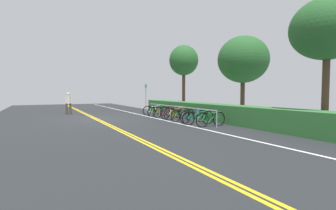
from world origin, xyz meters
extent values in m
cube|color=#232628|center=(0.00, 0.00, -0.03)|extent=(39.15, 11.72, 0.05)
cube|color=gold|center=(0.00, -0.08, 0.00)|extent=(35.23, 0.10, 0.00)
cube|color=gold|center=(0.00, 0.08, 0.00)|extent=(35.23, 0.10, 0.00)
cube|color=white|center=(0.00, 3.31, 0.00)|extent=(35.23, 0.12, 0.00)
cylinder|color=#9EA0A5|center=(-1.24, 4.11, 0.38)|extent=(0.05, 0.05, 0.76)
cylinder|color=#9EA0A5|center=(0.25, 4.11, 0.38)|extent=(0.05, 0.05, 0.76)
cylinder|color=#9EA0A5|center=(1.74, 4.11, 0.38)|extent=(0.05, 0.05, 0.76)
cylinder|color=#9EA0A5|center=(3.23, 4.11, 0.38)|extent=(0.05, 0.05, 0.76)
cylinder|color=#9EA0A5|center=(4.72, 4.11, 0.38)|extent=(0.05, 0.05, 0.76)
cylinder|color=#9EA0A5|center=(6.21, 4.11, 0.38)|extent=(0.05, 0.05, 0.76)
cylinder|color=#9EA0A5|center=(2.48, 4.11, 0.76)|extent=(7.45, 0.04, 0.04)
torus|color=black|center=(-0.82, 4.61, 0.31)|extent=(0.13, 0.68, 0.68)
torus|color=black|center=(-0.72, 3.62, 0.31)|extent=(0.13, 0.68, 0.68)
cylinder|color=white|center=(-0.78, 4.24, 0.39)|extent=(0.10, 0.57, 0.46)
cylinder|color=white|center=(-0.78, 4.17, 0.59)|extent=(0.11, 0.68, 0.07)
cylinder|color=white|center=(-0.75, 3.90, 0.37)|extent=(0.05, 0.17, 0.42)
cylinder|color=white|center=(-0.73, 3.79, 0.24)|extent=(0.08, 0.37, 0.17)
cylinder|color=white|center=(-0.73, 3.73, 0.44)|extent=(0.06, 0.25, 0.29)
cylinder|color=white|center=(-0.82, 4.56, 0.46)|extent=(0.05, 0.14, 0.31)
cube|color=black|center=(-0.74, 3.84, 0.61)|extent=(0.10, 0.21, 0.05)
cylinder|color=white|center=(-0.81, 4.51, 0.66)|extent=(0.46, 0.08, 0.03)
torus|color=black|center=(-0.05, 4.56, 0.31)|extent=(0.24, 0.66, 0.67)
torus|color=black|center=(0.25, 3.51, 0.31)|extent=(0.24, 0.66, 0.67)
cylinder|color=#198C38|center=(0.06, 4.16, 0.38)|extent=(0.21, 0.61, 0.46)
cylinder|color=#198C38|center=(0.08, 4.10, 0.58)|extent=(0.24, 0.72, 0.07)
cylinder|color=#198C38|center=(0.16, 3.81, 0.37)|extent=(0.08, 0.18, 0.41)
cylinder|color=#198C38|center=(0.20, 3.69, 0.24)|extent=(0.14, 0.39, 0.17)
cylinder|color=#198C38|center=(0.22, 3.62, 0.44)|extent=(0.11, 0.27, 0.28)
cylinder|color=#198C38|center=(-0.04, 4.50, 0.45)|extent=(0.07, 0.15, 0.30)
cube|color=black|center=(0.18, 3.74, 0.60)|extent=(0.13, 0.21, 0.05)
cylinder|color=#198C38|center=(-0.02, 4.45, 0.65)|extent=(0.45, 0.15, 0.03)
torus|color=black|center=(0.85, 4.57, 0.32)|extent=(0.13, 0.70, 0.70)
torus|color=black|center=(0.95, 3.62, 0.32)|extent=(0.13, 0.70, 0.70)
cylinder|color=red|center=(0.89, 4.21, 0.40)|extent=(0.09, 0.55, 0.48)
cylinder|color=red|center=(0.89, 4.15, 0.61)|extent=(0.11, 0.65, 0.07)
cylinder|color=red|center=(0.92, 3.89, 0.39)|extent=(0.05, 0.16, 0.43)
cylinder|color=red|center=(0.93, 3.79, 0.25)|extent=(0.07, 0.35, 0.18)
cylinder|color=red|center=(0.94, 3.72, 0.46)|extent=(0.06, 0.24, 0.30)
cylinder|color=red|center=(0.85, 4.52, 0.48)|extent=(0.05, 0.13, 0.32)
cube|color=black|center=(0.93, 3.83, 0.63)|extent=(0.10, 0.21, 0.05)
cylinder|color=red|center=(0.86, 4.47, 0.68)|extent=(0.46, 0.08, 0.03)
torus|color=black|center=(1.64, 4.76, 0.35)|extent=(0.16, 0.75, 0.75)
torus|color=black|center=(1.79, 3.74, 0.35)|extent=(0.16, 0.75, 0.75)
cylinder|color=purple|center=(1.70, 4.38, 0.43)|extent=(0.12, 0.59, 0.51)
cylinder|color=purple|center=(1.71, 4.31, 0.66)|extent=(0.14, 0.70, 0.07)
cylinder|color=purple|center=(1.75, 4.03, 0.42)|extent=(0.06, 0.17, 0.46)
cylinder|color=purple|center=(1.76, 3.92, 0.27)|extent=(0.09, 0.38, 0.19)
cylinder|color=purple|center=(1.77, 3.85, 0.49)|extent=(0.07, 0.26, 0.32)
cylinder|color=purple|center=(1.65, 4.71, 0.51)|extent=(0.06, 0.14, 0.34)
cube|color=black|center=(1.76, 3.96, 0.67)|extent=(0.11, 0.21, 0.05)
cylinder|color=purple|center=(1.66, 4.66, 0.73)|extent=(0.46, 0.09, 0.03)
torus|color=black|center=(2.50, 4.63, 0.35)|extent=(0.09, 0.75, 0.75)
torus|color=black|center=(2.54, 3.63, 0.35)|extent=(0.09, 0.75, 0.75)
cylinder|color=yellow|center=(2.51, 4.26, 0.43)|extent=(0.06, 0.58, 0.51)
cylinder|color=yellow|center=(2.52, 4.19, 0.66)|extent=(0.06, 0.69, 0.07)
cylinder|color=yellow|center=(2.53, 3.91, 0.42)|extent=(0.04, 0.17, 0.46)
cylinder|color=yellow|center=(2.53, 3.80, 0.27)|extent=(0.05, 0.37, 0.19)
cylinder|color=yellow|center=(2.54, 3.74, 0.49)|extent=(0.05, 0.25, 0.32)
cylinder|color=yellow|center=(2.50, 4.58, 0.51)|extent=(0.04, 0.14, 0.34)
cube|color=black|center=(2.53, 3.85, 0.67)|extent=(0.09, 0.20, 0.05)
cylinder|color=yellow|center=(2.50, 4.53, 0.73)|extent=(0.46, 0.05, 0.03)
torus|color=black|center=(3.24, 4.59, 0.31)|extent=(0.18, 0.67, 0.67)
torus|color=black|center=(3.44, 3.53, 0.31)|extent=(0.18, 0.67, 0.67)
cylinder|color=black|center=(3.32, 4.19, 0.38)|extent=(0.15, 0.61, 0.46)
cylinder|color=black|center=(3.33, 4.12, 0.58)|extent=(0.17, 0.73, 0.07)
cylinder|color=black|center=(3.39, 3.83, 0.37)|extent=(0.07, 0.18, 0.41)
cylinder|color=black|center=(3.41, 3.71, 0.24)|extent=(0.11, 0.39, 0.17)
cylinder|color=black|center=(3.42, 3.64, 0.44)|extent=(0.08, 0.27, 0.28)
cylinder|color=black|center=(3.25, 4.54, 0.45)|extent=(0.06, 0.15, 0.30)
cube|color=black|center=(3.40, 3.76, 0.60)|extent=(0.12, 0.21, 0.05)
cylinder|color=black|center=(3.26, 4.48, 0.65)|extent=(0.46, 0.11, 0.03)
torus|color=black|center=(4.13, 4.74, 0.31)|extent=(0.11, 0.67, 0.67)
torus|color=black|center=(4.21, 3.66, 0.31)|extent=(0.11, 0.67, 0.67)
cylinder|color=#1947B7|center=(4.16, 4.33, 0.38)|extent=(0.08, 0.62, 0.46)
cylinder|color=#1947B7|center=(4.17, 4.26, 0.59)|extent=(0.09, 0.74, 0.07)
cylinder|color=#1947B7|center=(4.19, 3.96, 0.37)|extent=(0.05, 0.18, 0.41)
cylinder|color=#1947B7|center=(4.20, 3.85, 0.24)|extent=(0.07, 0.39, 0.17)
cylinder|color=#1947B7|center=(4.20, 3.77, 0.44)|extent=(0.06, 0.27, 0.29)
cylinder|color=#1947B7|center=(4.13, 4.69, 0.45)|extent=(0.05, 0.14, 0.31)
cube|color=black|center=(4.19, 3.89, 0.60)|extent=(0.10, 0.21, 0.05)
cylinder|color=#1947B7|center=(4.14, 4.63, 0.65)|extent=(0.46, 0.06, 0.03)
torus|color=black|center=(4.92, 4.57, 0.32)|extent=(0.12, 0.70, 0.70)
torus|color=black|center=(4.83, 3.48, 0.32)|extent=(0.12, 0.70, 0.70)
cylinder|color=#198C38|center=(4.89, 4.16, 0.40)|extent=(0.09, 0.63, 0.48)
cylinder|color=#198C38|center=(4.88, 4.09, 0.61)|extent=(0.10, 0.75, 0.07)
cylinder|color=#198C38|center=(4.86, 3.79, 0.38)|extent=(0.05, 0.18, 0.43)
cylinder|color=#198C38|center=(4.85, 3.67, 0.25)|extent=(0.07, 0.40, 0.18)
cylinder|color=#198C38|center=(4.84, 3.60, 0.46)|extent=(0.06, 0.27, 0.30)
cylinder|color=#198C38|center=(4.92, 4.52, 0.47)|extent=(0.05, 0.15, 0.32)
cube|color=black|center=(4.85, 3.72, 0.62)|extent=(0.10, 0.21, 0.05)
cylinder|color=#198C38|center=(4.91, 4.46, 0.68)|extent=(0.46, 0.07, 0.03)
torus|color=black|center=(5.74, 4.62, 0.33)|extent=(0.06, 0.71, 0.71)
torus|color=black|center=(5.74, 3.65, 0.33)|extent=(0.06, 0.71, 0.71)
cylinder|color=#198C38|center=(5.74, 4.26, 0.41)|extent=(0.04, 0.56, 0.49)
cylinder|color=#198C38|center=(5.74, 4.20, 0.62)|extent=(0.04, 0.66, 0.07)
cylinder|color=#198C38|center=(5.74, 3.93, 0.39)|extent=(0.04, 0.16, 0.44)
cylinder|color=#198C38|center=(5.74, 3.82, 0.25)|extent=(0.04, 0.35, 0.18)
cylinder|color=#198C38|center=(5.74, 3.76, 0.47)|extent=(0.04, 0.24, 0.30)
cylinder|color=#198C38|center=(5.74, 4.58, 0.48)|extent=(0.04, 0.13, 0.32)
cube|color=black|center=(5.74, 3.87, 0.64)|extent=(0.08, 0.20, 0.05)
cylinder|color=#198C38|center=(5.74, 4.53, 0.69)|extent=(0.46, 0.03, 0.03)
cylinder|color=#4C3826|center=(-4.05, -1.25, 0.39)|extent=(0.14, 0.14, 0.78)
cylinder|color=#4C3826|center=(-4.00, -0.99, 0.39)|extent=(0.14, 0.14, 0.78)
cylinder|color=silver|center=(-4.03, -1.12, 1.05)|extent=(0.32, 0.32, 0.55)
sphere|color=beige|center=(-4.03, -1.12, 1.46)|extent=(0.21, 0.21, 0.21)
cylinder|color=silver|center=(-4.06, -1.32, 1.01)|extent=(0.09, 0.09, 0.55)
cylinder|color=silver|center=(-3.99, -0.92, 1.01)|extent=(0.09, 0.09, 0.55)
cylinder|color=gray|center=(-1.80, 3.97, 1.11)|extent=(0.06, 0.06, 2.22)
cube|color=#198C33|center=(-1.80, 3.97, 2.04)|extent=(0.36, 0.07, 0.24)
cube|color=#2D6B30|center=(3.98, 5.80, 0.47)|extent=(16.45, 1.18, 0.93)
cylinder|color=#473323|center=(-2.79, 7.81, 1.56)|extent=(0.27, 0.27, 3.12)
ellipsoid|color=#235626|center=(-2.79, 7.81, 4.24)|extent=(2.42, 2.42, 2.50)
cylinder|color=#473323|center=(4.19, 7.61, 1.14)|extent=(0.25, 0.25, 2.27)
ellipsoid|color=#235626|center=(4.19, 7.61, 3.49)|extent=(2.93, 2.93, 2.71)
cylinder|color=#473323|center=(9.44, 6.73, 1.47)|extent=(0.26, 0.26, 2.94)
ellipsoid|color=#235626|center=(9.44, 6.73, 3.99)|extent=(2.70, 2.70, 2.34)
camera|label=1|loc=(15.02, -2.96, 1.62)|focal=26.42mm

